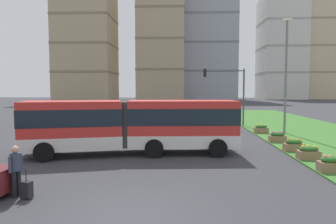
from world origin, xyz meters
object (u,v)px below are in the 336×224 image
at_px(flower_planter_4, 277,137).
at_px(apartment_tower_centre, 208,33).
at_px(rolling_suitcase, 26,190).
at_px(apartment_tower_eastcentre, 281,49).
at_px(articulated_bus, 132,125).
at_px(flower_planter_5, 261,129).
at_px(apartment_tower_west, 86,34).
at_px(flower_planter_2, 309,153).
at_px(flower_planter_1, 332,164).
at_px(traffic_light_far_right, 229,86).
at_px(apartment_tower_westcentre, 161,42).
at_px(pedestrian_crossing, 16,167).
at_px(flower_planter_3, 294,145).
at_px(streetlight_median, 286,71).
at_px(apartment_tower_east, 307,48).

distance_m(flower_planter_4, apartment_tower_centre, 96.14).
distance_m(rolling_suitcase, flower_planter_4, 16.08).
distance_m(flower_planter_4, apartment_tower_eastcentre, 104.37).
bearing_deg(articulated_bus, flower_planter_5, 41.65).
bearing_deg(apartment_tower_west, flower_planter_2, -66.13).
bearing_deg(flower_planter_4, flower_planter_1, -90.00).
height_order(traffic_light_far_right, apartment_tower_westcentre, apartment_tower_westcentre).
distance_m(flower_planter_1, traffic_light_far_right, 17.63).
height_order(articulated_bus, apartment_tower_eastcentre, apartment_tower_eastcentre).
relative_size(traffic_light_far_right, apartment_tower_west, 0.13).
distance_m(flower_planter_5, apartment_tower_west, 87.86).
xyz_separation_m(rolling_suitcase, flower_planter_5, (11.60, 15.44, 0.11)).
distance_m(articulated_bus, flower_planter_1, 9.99).
bearing_deg(flower_planter_4, apartment_tower_eastcentre, 72.60).
height_order(pedestrian_crossing, apartment_tower_eastcentre, apartment_tower_eastcentre).
bearing_deg(apartment_tower_eastcentre, traffic_light_far_right, -110.20).
bearing_deg(flower_planter_4, apartment_tower_west, 115.21).
xyz_separation_m(flower_planter_3, streetlight_median, (1.90, 7.44, 4.65)).
relative_size(flower_planter_4, apartment_tower_westcentre, 0.03).
height_order(apartment_tower_west, apartment_tower_eastcentre, apartment_tower_west).
xyz_separation_m(rolling_suitcase, apartment_tower_east, (52.85, 111.67, 18.92)).
height_order(flower_planter_3, streetlight_median, streetlight_median).
bearing_deg(articulated_bus, rolling_suitcase, -108.23).
bearing_deg(apartment_tower_eastcentre, flower_planter_5, -108.14).
bearing_deg(apartment_tower_west, apartment_tower_eastcentre, 14.28).
bearing_deg(apartment_tower_centre, flower_planter_4, -91.88).
bearing_deg(flower_planter_3, pedestrian_crossing, -146.72).
distance_m(articulated_bus, streetlight_median, 14.28).
relative_size(flower_planter_1, apartment_tower_east, 0.03).
height_order(flower_planter_3, apartment_tower_centre, apartment_tower_centre).
relative_size(flower_planter_4, traffic_light_far_right, 0.19).
relative_size(flower_planter_1, apartment_tower_eastcentre, 0.03).
bearing_deg(apartment_tower_eastcentre, pedestrian_crossing, -111.43).
xyz_separation_m(streetlight_median, apartment_tower_westcentre, (-15.36, 79.68, 14.36)).
bearing_deg(flower_planter_2, flower_planter_1, -90.00).
bearing_deg(flower_planter_3, flower_planter_1, -90.00).
height_order(flower_planter_2, apartment_tower_centre, apartment_tower_centre).
bearing_deg(flower_planter_2, streetlight_median, 78.75).
relative_size(articulated_bus, rolling_suitcase, 12.42).
bearing_deg(apartment_tower_west, traffic_light_far_right, -63.02).
distance_m(flower_planter_2, apartment_tower_eastcentre, 109.22).
relative_size(flower_planter_2, apartment_tower_eastcentre, 0.03).
bearing_deg(flower_planter_1, apartment_tower_west, 113.29).
bearing_deg(apartment_tower_east, flower_planter_2, -111.33).
bearing_deg(flower_planter_4, flower_planter_5, 90.00).
distance_m(streetlight_median, apartment_tower_east, 104.83).
relative_size(articulated_bus, flower_planter_4, 10.95).
relative_size(flower_planter_4, apartment_tower_eastcentre, 0.03).
distance_m(pedestrian_crossing, rolling_suitcase, 0.85).
distance_m(pedestrian_crossing, flower_planter_5, 19.43).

